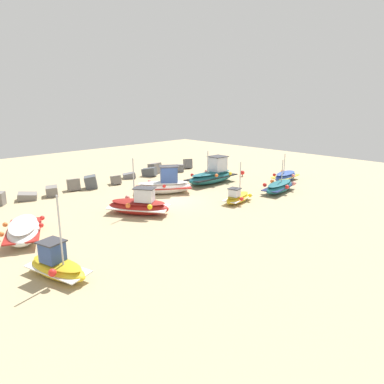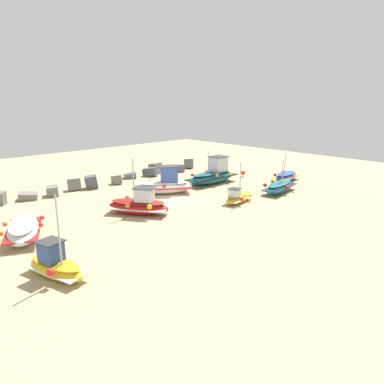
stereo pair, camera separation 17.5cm
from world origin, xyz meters
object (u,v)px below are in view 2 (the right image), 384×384
mooring_buoy_0 (243,173)px  person_walking (227,166)px  fishing_boat_0 (23,230)px  fishing_boat_3 (139,205)px  fishing_boat_5 (238,197)px  fishing_boat_2 (280,187)px  fishing_boat_7 (286,176)px  fishing_boat_6 (55,265)px  fishing_boat_4 (164,185)px  fishing_boat_1 (213,175)px

mooring_buoy_0 → person_walking: bearing=116.1°
fishing_boat_0 → fishing_boat_3: (7.33, -0.88, 0.10)m
fishing_boat_5 → fishing_boat_2: bearing=163.1°
fishing_boat_2 → fishing_boat_7: fishing_boat_2 is taller
fishing_boat_7 → fishing_boat_3: bearing=168.2°
mooring_buoy_0 → fishing_boat_6: bearing=-162.1°
fishing_boat_5 → fishing_boat_3: bearing=-33.2°
person_walking → mooring_buoy_0: person_walking is taller
fishing_boat_4 → fishing_boat_7: bearing=13.2°
fishing_boat_6 → fishing_boat_1: bearing=-82.1°
fishing_boat_1 → fishing_boat_3: 10.68m
fishing_boat_2 → mooring_buoy_0: bearing=-123.5°
fishing_boat_1 → fishing_boat_4: bearing=178.8°
fishing_boat_0 → fishing_boat_1: fishing_boat_1 is taller
fishing_boat_3 → fishing_boat_7: 16.07m
fishing_boat_4 → fishing_boat_1: bearing=32.4°
fishing_boat_2 → mooring_buoy_0: size_ratio=7.25×
fishing_boat_5 → fishing_boat_6: fishing_boat_6 is taller
fishing_boat_0 → fishing_boat_2: bearing=-77.9°
fishing_boat_4 → fishing_boat_2: bearing=-6.7°
fishing_boat_7 → person_walking: size_ratio=2.16×
fishing_boat_2 → fishing_boat_3: fishing_boat_3 is taller
person_walking → mooring_buoy_0: bearing=46.6°
fishing_boat_0 → fishing_boat_1: bearing=-59.3°
fishing_boat_5 → fishing_boat_4: bearing=-79.6°
fishing_boat_4 → person_walking: size_ratio=2.84×
fishing_boat_1 → fishing_boat_2: fishing_boat_1 is taller
fishing_boat_1 → fishing_boat_3: (-10.32, -2.74, -0.13)m
fishing_boat_0 → person_walking: size_ratio=2.71×
fishing_boat_4 → fishing_boat_7: (11.25, -4.50, -0.26)m
fishing_boat_5 → person_walking: fishing_boat_5 is taller
fishing_boat_3 → fishing_boat_4: size_ratio=0.92×
fishing_boat_0 → fishing_boat_4: bearing=-55.4°
fishing_boat_3 → fishing_boat_6: 9.26m
fishing_boat_0 → fishing_boat_5: bearing=-80.1°
fishing_boat_0 → mooring_buoy_0: bearing=-60.9°
fishing_boat_2 → mooring_buoy_0: (2.70, 6.01, -0.08)m
fishing_boat_5 → fishing_boat_7: bearing=178.0°
fishing_boat_4 → fishing_boat_5: bearing=-33.7°
fishing_boat_7 → fishing_boat_2: bearing=-161.2°
fishing_boat_6 → fishing_boat_3: bearing=-73.6°
fishing_boat_5 → fishing_boat_6: (-15.01, -1.83, 0.14)m
fishing_boat_5 → fishing_boat_7: size_ratio=0.86×
person_walking → fishing_boat_3: bearing=-52.9°
fishing_boat_0 → person_walking: 21.47m
fishing_boat_3 → fishing_boat_6: bearing=-92.8°
fishing_boat_6 → fishing_boat_7: (23.97, 3.23, -0.09)m
fishing_boat_0 → fishing_boat_6: fishing_boat_6 is taller
fishing_boat_7 → person_walking: fishing_boat_7 is taller
fishing_boat_1 → fishing_boat_5: bearing=-118.8°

